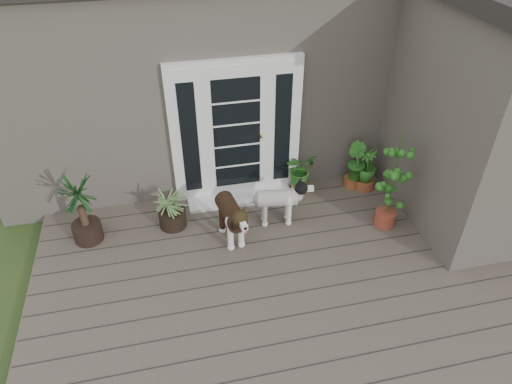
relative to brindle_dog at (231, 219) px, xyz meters
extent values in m
cube|color=#6B5B4C|center=(0.49, -1.13, -0.41)|extent=(6.20, 4.60, 0.12)
cube|color=#665E54|center=(0.49, 3.12, 1.08)|extent=(7.40, 4.00, 3.10)
cube|color=#665E54|center=(3.39, -0.03, 1.08)|extent=(1.60, 2.40, 3.10)
cube|color=white|center=(0.29, 1.07, 0.73)|extent=(1.90, 0.14, 2.15)
cube|color=white|center=(0.29, 0.87, -0.32)|extent=(1.60, 0.40, 0.05)
imported|color=#184C15|center=(1.23, 0.87, -0.06)|extent=(0.62, 0.62, 0.58)
imported|color=#175218|center=(2.11, 0.82, -0.07)|extent=(0.42, 0.42, 0.55)
imported|color=#18541D|center=(2.27, 0.73, -0.07)|extent=(0.42, 0.42, 0.56)
camera|label=1|loc=(-0.72, -4.72, 3.94)|focal=32.31mm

